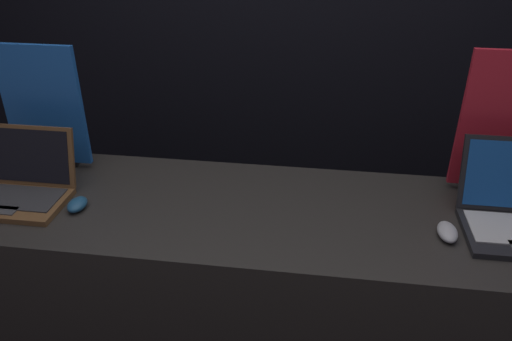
# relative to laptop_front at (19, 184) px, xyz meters

# --- Properties ---
(wall_back) EXTENTS (8.00, 0.05, 2.80)m
(wall_back) POSITION_rel_laptop_front_xyz_m (0.84, 1.26, 0.41)
(wall_back) COLOR black
(wall_back) RESTS_ON ground_plane
(display_counter) EXTENTS (2.14, 0.64, 0.94)m
(display_counter) POSITION_rel_laptop_front_xyz_m (0.84, 0.04, -0.53)
(display_counter) COLOR #282623
(display_counter) RESTS_ON ground_plane
(laptop_front) EXTENTS (0.35, 0.28, 0.24)m
(laptop_front) POSITION_rel_laptop_front_xyz_m (0.00, 0.00, 0.00)
(laptop_front) COLOR brown
(laptop_front) RESTS_ON display_counter
(mouse_front) EXTENTS (0.06, 0.09, 0.04)m
(mouse_front) POSITION_rel_laptop_front_xyz_m (0.23, -0.04, -0.04)
(mouse_front) COLOR navy
(mouse_front) RESTS_ON display_counter
(promo_stand_front) EXTENTS (0.31, 0.07, 0.49)m
(promo_stand_front) POSITION_rel_laptop_front_xyz_m (0.00, 0.25, 0.18)
(promo_stand_front) COLOR black
(promo_stand_front) RESTS_ON display_counter
(mouse_back) EXTENTS (0.06, 0.11, 0.04)m
(mouse_back) POSITION_rel_laptop_front_xyz_m (1.46, -0.03, -0.04)
(mouse_back) COLOR #B2B2B7
(mouse_back) RESTS_ON display_counter
(promo_stand_back) EXTENTS (0.32, 0.07, 0.52)m
(promo_stand_back) POSITION_rel_laptop_front_xyz_m (1.68, 0.29, 0.19)
(promo_stand_back) COLOR black
(promo_stand_back) RESTS_ON display_counter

